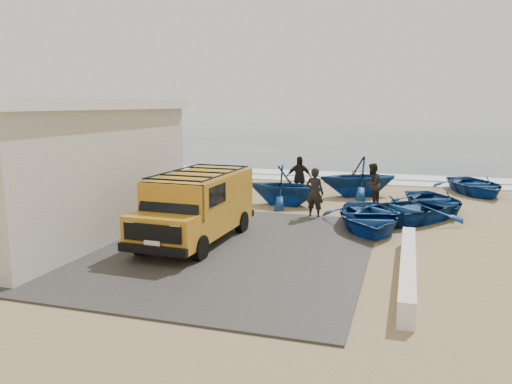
# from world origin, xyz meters

# --- Properties ---
(ground) EXTENTS (160.00, 160.00, 0.00)m
(ground) POSITION_xyz_m (0.00, 0.00, 0.00)
(ground) COLOR #977E57
(slab) EXTENTS (12.00, 10.00, 0.05)m
(slab) POSITION_xyz_m (-2.00, -2.00, 0.03)
(slab) COLOR #3C3A37
(slab) RESTS_ON ground
(ocean) EXTENTS (180.00, 88.00, 0.01)m
(ocean) POSITION_xyz_m (0.00, 56.00, 0.00)
(ocean) COLOR #385166
(ocean) RESTS_ON ground
(surf_line) EXTENTS (180.00, 1.60, 0.06)m
(surf_line) POSITION_xyz_m (0.00, 12.00, 0.03)
(surf_line) COLOR white
(surf_line) RESTS_ON ground
(surf_wash) EXTENTS (180.00, 2.20, 0.04)m
(surf_wash) POSITION_xyz_m (0.00, 14.50, 0.02)
(surf_wash) COLOR white
(surf_wash) RESTS_ON ground
(building) EXTENTS (8.40, 9.40, 4.30)m
(building) POSITION_xyz_m (-7.50, -2.00, 2.16)
(building) COLOR silver
(building) RESTS_ON ground
(parapet) EXTENTS (0.35, 6.00, 0.55)m
(parapet) POSITION_xyz_m (5.00, -3.00, 0.28)
(parapet) COLOR silver
(parapet) RESTS_ON ground
(van) EXTENTS (2.17, 5.08, 2.15)m
(van) POSITION_xyz_m (-1.18, -1.48, 1.16)
(van) COLOR #C6871D
(van) RESTS_ON ground
(boat_near_left) EXTENTS (3.73, 4.67, 0.86)m
(boat_near_left) POSITION_xyz_m (3.67, 1.62, 0.43)
(boat_near_left) COLOR navy
(boat_near_left) RESTS_ON ground
(boat_near_right) EXTENTS (5.24, 5.24, 0.90)m
(boat_near_right) POSITION_xyz_m (4.71, 2.93, 0.45)
(boat_near_right) COLOR navy
(boat_near_right) RESTS_ON ground
(boat_mid_left) EXTENTS (3.40, 3.01, 1.67)m
(boat_mid_left) POSITION_xyz_m (0.05, 4.73, 0.83)
(boat_mid_left) COLOR navy
(boat_mid_left) RESTS_ON ground
(boat_mid_right) EXTENTS (3.87, 4.47, 0.78)m
(boat_mid_right) POSITION_xyz_m (5.94, 5.39, 0.39)
(boat_mid_right) COLOR navy
(boat_mid_right) RESTS_ON ground
(boat_far_left) EXTENTS (4.41, 4.17, 1.84)m
(boat_far_left) POSITION_xyz_m (2.72, 7.68, 0.92)
(boat_far_left) COLOR navy
(boat_far_left) RESTS_ON ground
(boat_far_right) EXTENTS (4.10, 4.85, 0.86)m
(boat_far_right) POSITION_xyz_m (7.91, 9.94, 0.43)
(boat_far_right) COLOR navy
(boat_far_right) RESTS_ON ground
(fisherman_front) EXTENTS (0.75, 0.56, 1.87)m
(fisherman_front) POSITION_xyz_m (1.63, 2.83, 0.93)
(fisherman_front) COLOR black
(fisherman_front) RESTS_ON ground
(fisherman_middle) EXTENTS (0.90, 1.02, 1.76)m
(fisherman_middle) POSITION_xyz_m (3.48, 5.82, 0.88)
(fisherman_middle) COLOR black
(fisherman_middle) RESTS_ON ground
(fisherman_back) EXTENTS (1.17, 0.57, 1.93)m
(fisherman_back) POSITION_xyz_m (0.33, 6.07, 0.97)
(fisherman_back) COLOR black
(fisherman_back) RESTS_ON ground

